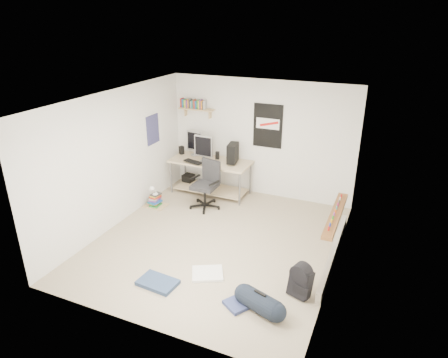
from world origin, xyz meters
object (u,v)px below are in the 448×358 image
at_px(desk, 211,178).
at_px(backpack, 300,283).
at_px(duffel_bag, 260,302).
at_px(book_stack, 155,199).
at_px(office_chair, 205,185).

height_order(desk, backpack, desk).
height_order(backpack, duffel_bag, duffel_bag).
bearing_deg(duffel_bag, backpack, 72.04).
xyz_separation_m(duffel_bag, book_stack, (-3.01, 2.15, 0.01)).
relative_size(office_chair, backpack, 2.48).
xyz_separation_m(desk, duffel_bag, (2.23, -3.19, -0.22)).
bearing_deg(desk, book_stack, -126.57).
bearing_deg(office_chair, desk, 120.58).
distance_m(desk, office_chair, 0.73).
bearing_deg(backpack, office_chair, 159.55).
xyz_separation_m(desk, book_stack, (-0.78, -1.04, -0.22)).
relative_size(office_chair, duffel_bag, 1.81).
bearing_deg(office_chair, book_stack, -145.40).
relative_size(desk, backpack, 4.34).
bearing_deg(backpack, desk, 153.10).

